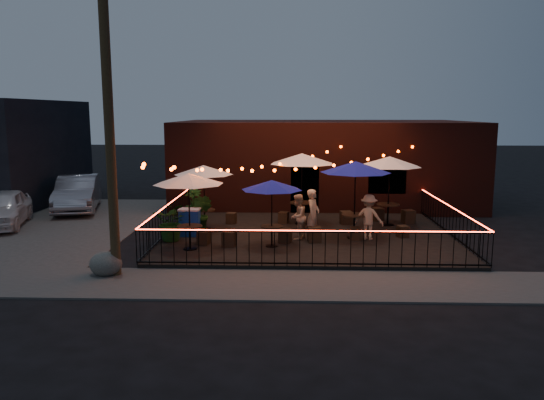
{
  "coord_description": "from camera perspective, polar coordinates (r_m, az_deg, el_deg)",
  "views": [
    {
      "loc": [
        -0.65,
        -16.48,
        4.47
      ],
      "look_at": [
        -1.25,
        1.45,
        1.47
      ],
      "focal_mm": 35.0,
      "sensor_mm": 36.0,
      "label": 1
    }
  ],
  "objects": [
    {
      "name": "bistro_chair_8",
      "position": [
        18.3,
        8.94,
        -3.57
      ],
      "size": [
        0.41,
        0.41,
        0.43
      ],
      "primitive_type": "cube",
      "rotation": [
        0.0,
        0.0,
        -0.14
      ],
      "color": "black",
      "rests_on": "patio"
    },
    {
      "name": "bistro_chair_3",
      "position": [
        20.71,
        -4.4,
        -1.97
      ],
      "size": [
        0.41,
        0.41,
        0.42
      ],
      "primitive_type": "cube",
      "rotation": [
        0.0,
        0.0,
        2.98
      ],
      "color": "black",
      "rests_on": "patio"
    },
    {
      "name": "bistro_chair_0",
      "position": [
        17.63,
        -7.37,
        -4.04
      ],
      "size": [
        0.44,
        0.44,
        0.43
      ],
      "primitive_type": "cube",
      "rotation": [
        0.0,
        0.0,
        -0.23
      ],
      "color": "black",
      "rests_on": "patio"
    },
    {
      "name": "cooler",
      "position": [
        18.81,
        -8.84,
        -2.35
      ],
      "size": [
        0.74,
        0.54,
        0.97
      ],
      "rotation": [
        0.0,
        0.0,
        -0.02
      ],
      "color": "#123AA9",
      "rests_on": "patio"
    },
    {
      "name": "fence_right",
      "position": [
        19.7,
        18.58,
        -2.14
      ],
      "size": [
        0.04,
        8.0,
        1.04
      ],
      "rotation": [
        0.0,
        0.0,
        1.57
      ],
      "color": "black",
      "rests_on": "patio"
    },
    {
      "name": "car_silver",
      "position": [
        25.7,
        -20.17,
        0.7
      ],
      "size": [
        2.86,
        5.1,
        1.59
      ],
      "primitive_type": "imported",
      "rotation": [
        0.0,
        0.0,
        0.26
      ],
      "color": "#A09FA7",
      "rests_on": "ground"
    },
    {
      "name": "cafe_table_4",
      "position": [
        18.18,
        8.98,
        3.41
      ],
      "size": [
        2.72,
        2.72,
        2.66
      ],
      "rotation": [
        0.0,
        0.0,
        -0.14
      ],
      "color": "black",
      "rests_on": "patio"
    },
    {
      "name": "potted_shrub_b",
      "position": [
        19.09,
        -7.6,
        -1.51
      ],
      "size": [
        0.94,
        0.85,
        1.4
      ],
      "primitive_type": "imported",
      "rotation": [
        0.0,
        0.0,
        -0.34
      ],
      "color": "#0C380E",
      "rests_on": "patio"
    },
    {
      "name": "cafe_table_3",
      "position": [
        20.31,
        3.23,
        4.36
      ],
      "size": [
        3.11,
        3.11,
        2.74
      ],
      "rotation": [
        0.0,
        0.0,
        0.3
      ],
      "color": "black",
      "rests_on": "patio"
    },
    {
      "name": "cafe_table_2",
      "position": [
        16.86,
        -0.03,
        1.52
      ],
      "size": [
        2.22,
        2.22,
        2.17
      ],
      "rotation": [
        0.0,
        0.0,
        -0.14
      ],
      "color": "black",
      "rests_on": "patio"
    },
    {
      "name": "bistro_chair_11",
      "position": [
        21.4,
        14.45,
        -1.74
      ],
      "size": [
        0.52,
        0.52,
        0.52
      ],
      "primitive_type": "cube",
      "rotation": [
        0.0,
        0.0,
        3.36
      ],
      "color": "black",
      "rests_on": "patio"
    },
    {
      "name": "ground",
      "position": [
        17.09,
        4.07,
        -5.68
      ],
      "size": [
        110.0,
        110.0,
        0.0
      ],
      "primitive_type": "plane",
      "color": "black",
      "rests_on": "ground"
    },
    {
      "name": "bistro_chair_7",
      "position": [
        20.72,
        7.97,
        -1.91
      ],
      "size": [
        0.49,
        0.49,
        0.51
      ],
      "primitive_type": "cube",
      "rotation": [
        0.0,
        0.0,
        3.3
      ],
      "color": "black",
      "rests_on": "patio"
    },
    {
      "name": "bistro_chair_1",
      "position": [
        17.25,
        -4.64,
        -4.18
      ],
      "size": [
        0.48,
        0.48,
        0.5
      ],
      "primitive_type": "cube",
      "rotation": [
        0.0,
        0.0,
        2.98
      ],
      "color": "black",
      "rests_on": "patio"
    },
    {
      "name": "bistro_chair_6",
      "position": [
        20.8,
        1.27,
        -1.88
      ],
      "size": [
        0.44,
        0.44,
        0.43
      ],
      "primitive_type": "cube",
      "rotation": [
        0.0,
        0.0,
        -0.26
      ],
      "color": "black",
      "rests_on": "patio"
    },
    {
      "name": "festoon_lights",
      "position": [
        18.29,
        0.8,
        3.38
      ],
      "size": [
        10.02,
        8.72,
        1.32
      ],
      "color": "#E33301",
      "rests_on": "ground"
    },
    {
      "name": "bistro_chair_10",
      "position": [
        21.63,
        11.23,
        -1.51
      ],
      "size": [
        0.57,
        0.57,
        0.51
      ],
      "primitive_type": "cube",
      "rotation": [
        0.0,
        0.0,
        0.39
      ],
      "color": "black",
      "rests_on": "patio"
    },
    {
      "name": "boulder",
      "position": [
        15.31,
        -17.46,
        -6.57
      ],
      "size": [
        0.98,
        0.86,
        0.7
      ],
      "primitive_type": "ellipsoid",
      "rotation": [
        0.0,
        0.0,
        -0.13
      ],
      "color": "#454440",
      "rests_on": "ground"
    },
    {
      "name": "brick_building",
      "position": [
        26.64,
        5.49,
        4.14
      ],
      "size": [
        14.0,
        8.0,
        4.0
      ],
      "color": "black",
      "rests_on": "ground"
    },
    {
      "name": "bistro_chair_4",
      "position": [
        17.7,
        1.43,
        -3.88
      ],
      "size": [
        0.47,
        0.47,
        0.45
      ],
      "primitive_type": "cube",
      "rotation": [
        0.0,
        0.0,
        -0.29
      ],
      "color": "black",
      "rests_on": "patio"
    },
    {
      "name": "fence_left",
      "position": [
        19.36,
        -11.1,
        -2.01
      ],
      "size": [
        0.04,
        8.0,
        1.04
      ],
      "rotation": [
        0.0,
        0.0,
        1.57
      ],
      "color": "black",
      "rests_on": "patio"
    },
    {
      "name": "bistro_chair_9",
      "position": [
        19.0,
        13.86,
        -3.3
      ],
      "size": [
        0.42,
        0.42,
        0.4
      ],
      "primitive_type": "cube",
      "rotation": [
        0.0,
        0.0,
        3.43
      ],
      "color": "black",
      "rests_on": "patio"
    },
    {
      "name": "potted_shrub_c",
      "position": [
        21.94,
        -8.47,
        -0.34
      ],
      "size": [
        0.78,
        0.78,
        1.21
      ],
      "primitive_type": "imported",
      "rotation": [
        0.0,
        0.0,
        -0.16
      ],
      "color": "#123E12",
      "rests_on": "patio"
    },
    {
      "name": "patron_a",
      "position": [
        17.96,
        4.44,
        -1.6
      ],
      "size": [
        0.62,
        0.74,
        1.74
      ],
      "primitive_type": "imported",
      "rotation": [
        0.0,
        0.0,
        1.19
      ],
      "color": "#DBA48F",
      "rests_on": "patio"
    },
    {
      "name": "cafe_table_1",
      "position": [
        19.54,
        -7.37,
        3.13
      ],
      "size": [
        2.4,
        2.4,
        2.38
      ],
      "rotation": [
        0.0,
        0.0,
        0.12
      ],
      "color": "black",
      "rests_on": "patio"
    },
    {
      "name": "utility_pole",
      "position": [
        14.68,
        -17.09,
        7.25
      ],
      "size": [
        0.26,
        0.26,
        8.0
      ],
      "primitive_type": "cylinder",
      "color": "#382816",
      "rests_on": "ground"
    },
    {
      "name": "sidewalk",
      "position": [
        13.97,
        4.56,
        -9.08
      ],
      "size": [
        18.0,
        2.5,
        0.05
      ],
      "primitive_type": "cube",
      "color": "#3E3D3A",
      "rests_on": "ground"
    },
    {
      "name": "bistro_chair_2",
      "position": [
        21.2,
        -8.36,
        -1.71
      ],
      "size": [
        0.49,
        0.49,
        0.46
      ],
      "primitive_type": "cube",
      "rotation": [
        0.0,
        0.0,
        -0.3
      ],
      "color": "black",
      "rests_on": "patio"
    },
    {
      "name": "parking_lot",
      "position": [
        23.83,
        -26.57,
        -2.3
      ],
      "size": [
        11.0,
        12.0,
        0.02
      ],
      "primitive_type": "cube",
      "color": "#3E3D3A",
      "rests_on": "ground"
    },
    {
      "name": "car_white",
      "position": [
        23.3,
        -27.03,
        -0.82
      ],
      "size": [
        2.76,
        4.49,
        1.43
      ],
      "primitive_type": "imported",
      "rotation": [
        0.0,
        0.0,
        0.27
      ],
      "color": "silver",
      "rests_on": "ground"
    },
    {
      "name": "patron_b",
      "position": [
        18.08,
        2.77,
        -1.81
      ],
      "size": [
        0.85,
        0.93,
        1.55
      ],
      "primitive_type": "imported",
      "rotation": [
        0.0,
        0.0,
        -2.0
      ],
      "color": "#DAB88D",
      "rests_on": "patio"
    },
    {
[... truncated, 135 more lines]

